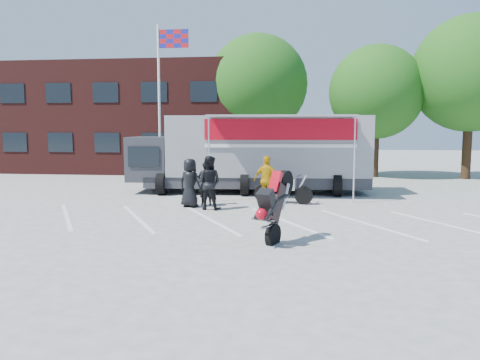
% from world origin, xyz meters
% --- Properties ---
extents(ground, '(100.00, 100.00, 0.00)m').
position_xyz_m(ground, '(0.00, 0.00, 0.00)').
color(ground, '#ACACA6').
rests_on(ground, ground).
extents(parking_bay_lines, '(18.09, 13.33, 0.01)m').
position_xyz_m(parking_bay_lines, '(0.00, 1.00, 0.01)').
color(parking_bay_lines, white).
rests_on(parking_bay_lines, ground).
extents(office_building, '(18.00, 8.00, 7.00)m').
position_xyz_m(office_building, '(-10.00, 18.00, 3.50)').
color(office_building, '#451916').
rests_on(office_building, ground).
extents(flagpole, '(1.61, 0.12, 8.00)m').
position_xyz_m(flagpole, '(-6.24, 10.00, 5.05)').
color(flagpole, white).
rests_on(flagpole, ground).
extents(tree_left, '(6.12, 6.12, 8.64)m').
position_xyz_m(tree_left, '(-2.00, 16.00, 5.57)').
color(tree_left, '#382314').
rests_on(tree_left, ground).
extents(tree_mid, '(5.44, 5.44, 7.68)m').
position_xyz_m(tree_mid, '(5.00, 15.00, 4.94)').
color(tree_mid, '#382314').
rests_on(tree_mid, ground).
extents(tree_right, '(6.46, 6.46, 9.12)m').
position_xyz_m(tree_right, '(10.00, 14.50, 5.88)').
color(tree_right, '#382314').
rests_on(tree_right, ground).
extents(transporter_truck, '(11.01, 5.80, 3.41)m').
position_xyz_m(transporter_truck, '(-1.31, 7.48, 0.00)').
color(transporter_truck, gray).
rests_on(transporter_truck, ground).
extents(parked_motorcycle, '(2.45, 1.26, 1.23)m').
position_xyz_m(parked_motorcycle, '(-0.04, 4.57, 0.00)').
color(parked_motorcycle, '#B5B5BA').
rests_on(parked_motorcycle, ground).
extents(stunt_bike_rider, '(1.45, 1.89, 2.01)m').
position_xyz_m(stunt_bike_rider, '(0.15, -1.31, 0.00)').
color(stunt_bike_rider, black).
rests_on(stunt_bike_rider, ground).
extents(spectator_leather_a, '(1.01, 0.83, 1.78)m').
position_xyz_m(spectator_leather_a, '(-3.40, 3.30, 0.89)').
color(spectator_leather_a, black).
rests_on(spectator_leather_a, ground).
extents(spectator_leather_b, '(0.67, 0.52, 1.64)m').
position_xyz_m(spectator_leather_b, '(-2.91, 3.80, 0.82)').
color(spectator_leather_b, black).
rests_on(spectator_leather_b, ground).
extents(spectator_leather_c, '(1.04, 0.87, 1.91)m').
position_xyz_m(spectator_leather_c, '(-2.62, 2.90, 0.95)').
color(spectator_leather_c, black).
rests_on(spectator_leather_c, ground).
extents(spectator_hivis, '(1.17, 0.80, 1.85)m').
position_xyz_m(spectator_hivis, '(-0.64, 4.26, 0.92)').
color(spectator_hivis, '#DAA30B').
rests_on(spectator_hivis, ground).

